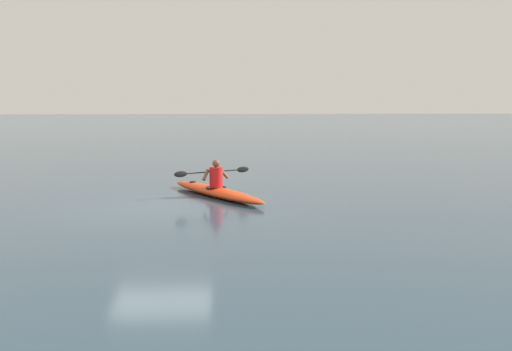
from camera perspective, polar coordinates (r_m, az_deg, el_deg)
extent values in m
plane|color=#283D4C|center=(16.33, -8.47, -2.84)|extent=(160.00, 160.00, 0.00)
ellipsoid|color=red|center=(17.92, -3.53, -1.45)|extent=(2.97, 4.39, 0.26)
torus|color=black|center=(17.92, -3.56, -1.09)|extent=(0.79, 0.79, 0.04)
cylinder|color=black|center=(19.14, -5.65, -0.56)|extent=(0.18, 0.18, 0.02)
cylinder|color=red|center=(17.87, -3.55, -0.16)|extent=(0.38, 0.38, 0.55)
sphere|color=brown|center=(17.83, -3.56, 1.08)|extent=(0.21, 0.21, 0.21)
cylinder|color=black|center=(18.03, -3.87, 0.34)|extent=(1.74, 1.05, 0.03)
ellipsoid|color=black|center=(17.56, -6.72, 0.12)|extent=(0.36, 0.24, 0.17)
ellipsoid|color=black|center=(18.54, -1.18, 0.54)|extent=(0.36, 0.24, 0.17)
cylinder|color=brown|center=(17.79, -4.49, 0.05)|extent=(0.22, 0.29, 0.34)
cylinder|color=brown|center=(18.08, -2.89, 0.18)|extent=(0.32, 0.13, 0.34)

